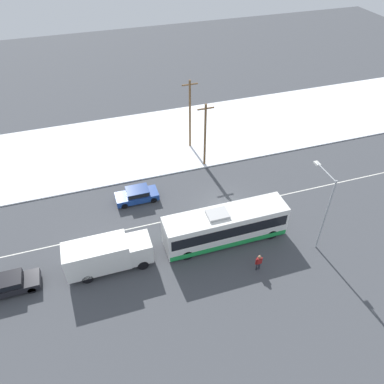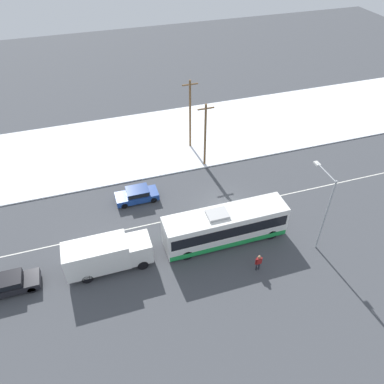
% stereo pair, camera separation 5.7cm
% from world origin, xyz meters
% --- Properties ---
extents(ground_plane, '(120.00, 120.00, 0.00)m').
position_xyz_m(ground_plane, '(0.00, 0.00, 0.00)').
color(ground_plane, '#424449').
extents(snow_lot, '(80.00, 14.37, 0.12)m').
position_xyz_m(snow_lot, '(0.00, 14.10, 0.06)').
color(snow_lot, white).
rests_on(snow_lot, ground_plane).
extents(lane_marking_center, '(60.00, 0.12, 0.00)m').
position_xyz_m(lane_marking_center, '(0.00, 0.00, 0.00)').
color(lane_marking_center, silver).
rests_on(lane_marking_center, ground_plane).
extents(city_bus, '(10.92, 2.57, 3.46)m').
position_xyz_m(city_bus, '(-1.54, -3.89, 1.69)').
color(city_bus, white).
rests_on(city_bus, ground_plane).
extents(box_truck, '(7.00, 2.30, 2.94)m').
position_xyz_m(box_truck, '(-11.91, -3.89, 1.63)').
color(box_truck, silver).
rests_on(box_truck, ground_plane).
extents(sedan_car, '(4.24, 1.80, 1.43)m').
position_xyz_m(sedan_car, '(-7.93, 3.75, 0.78)').
color(sedan_car, navy).
rests_on(sedan_car, ground_plane).
extents(parked_car_near_truck, '(4.54, 1.80, 1.39)m').
position_xyz_m(parked_car_near_truck, '(-19.63, -3.77, 0.76)').
color(parked_car_near_truck, black).
rests_on(parked_car_near_truck, ground_plane).
extents(pedestrian_at_stop, '(0.62, 0.27, 1.72)m').
position_xyz_m(pedestrian_at_stop, '(-0.15, -7.90, 1.05)').
color(pedestrian_at_stop, '#23232D').
rests_on(pedestrian_at_stop, ground_plane).
extents(streetlamp, '(0.36, 3.00, 7.49)m').
position_xyz_m(streetlamp, '(5.84, -6.61, 4.77)').
color(streetlamp, '#9EA3A8').
rests_on(streetlamp, ground_plane).
extents(utility_pole_roadside, '(1.80, 0.24, 7.52)m').
position_xyz_m(utility_pole_roadside, '(0.52, 7.52, 3.94)').
color(utility_pole_roadside, brown).
rests_on(utility_pole_roadside, ground_plane).
extents(utility_pole_snowlot, '(1.80, 0.24, 8.44)m').
position_xyz_m(utility_pole_snowlot, '(0.09, 11.56, 4.41)').
color(utility_pole_snowlot, brown).
rests_on(utility_pole_snowlot, ground_plane).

